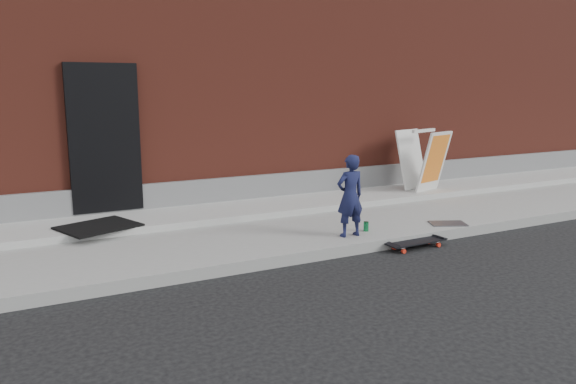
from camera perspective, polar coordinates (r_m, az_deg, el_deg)
ground at (r=7.46m, az=6.82°, el=-6.40°), size 80.00×80.00×0.00m
sidewalk at (r=8.67m, az=1.27°, el=-3.36°), size 20.00×3.00×0.15m
apron at (r=9.42m, az=-1.35°, el=-1.44°), size 20.00×1.20×0.10m
building at (r=13.49m, az=-10.17°, el=11.91°), size 20.00×8.10×5.00m
child at (r=7.67m, az=6.33°, el=-0.39°), size 0.41×0.27×1.13m
skateboard at (r=7.89m, az=12.93°, el=-5.02°), size 0.90×0.26×0.10m
pizza_sign at (r=10.83m, az=13.61°, el=3.20°), size 0.88×0.97×1.14m
soda_can at (r=8.08m, az=7.94°, el=-3.49°), size 0.09×0.09×0.14m
doormat at (r=8.24m, az=-18.71°, el=-3.34°), size 1.20×1.09×0.03m
utility_plate at (r=8.75m, az=15.93°, el=-3.10°), size 0.61×0.52×0.02m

